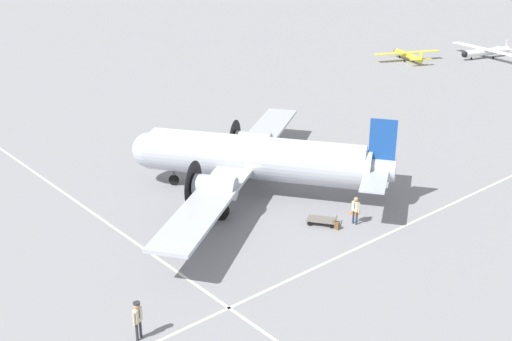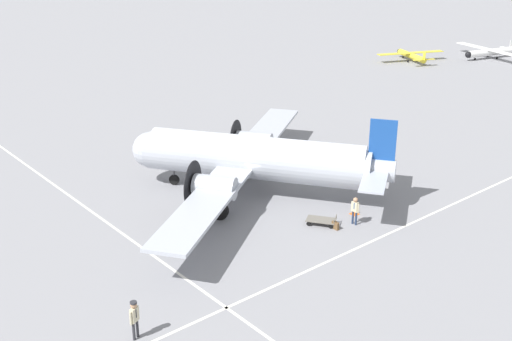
# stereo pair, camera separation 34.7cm
# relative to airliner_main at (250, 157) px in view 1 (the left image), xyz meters

# --- Properties ---
(ground_plane) EXTENTS (300.00, 300.00, 0.00)m
(ground_plane) POSITION_rel_airliner_main_xyz_m (0.34, 0.23, -2.47)
(ground_plane) COLOR gray
(apron_line_eastwest) EXTENTS (120.00, 0.16, 0.01)m
(apron_line_eastwest) POSITION_rel_airliner_main_xyz_m (0.34, -9.19, -2.47)
(apron_line_eastwest) COLOR silver
(apron_line_eastwest) RESTS_ON ground_plane
(apron_line_northsouth) EXTENTS (0.16, 120.00, 0.01)m
(apron_line_northsouth) POSITION_rel_airliner_main_xyz_m (9.49, 0.23, -2.47)
(apron_line_northsouth) COLOR silver
(apron_line_northsouth) RESTS_ON ground_plane
(airliner_main) EXTENTS (17.99, 21.77, 5.64)m
(airliner_main) POSITION_rel_airliner_main_xyz_m (0.00, 0.00, 0.00)
(airliner_main) COLOR #ADB2BC
(airliner_main) RESTS_ON ground_plane
(crew_foreground) EXTENTS (0.40, 0.57, 1.81)m
(crew_foreground) POSITION_rel_airliner_main_xyz_m (8.83, -13.51, -1.34)
(crew_foreground) COLOR #2D2D33
(crew_foreground) RESTS_ON ground_plane
(passenger_boarding) EXTENTS (0.58, 0.27, 1.70)m
(passenger_boarding) POSITION_rel_airliner_main_xyz_m (7.42, 1.77, -1.43)
(passenger_boarding) COLOR navy
(passenger_boarding) RESTS_ON ground_plane
(suitcase_near_door) EXTENTS (0.46, 0.16, 0.50)m
(suitcase_near_door) POSITION_rel_airliner_main_xyz_m (7.15, 0.46, -2.24)
(suitcase_near_door) COLOR brown
(suitcase_near_door) RESTS_ON ground_plane
(baggage_cart) EXTENTS (1.92, 1.72, 0.56)m
(baggage_cart) POSITION_rel_airliner_main_xyz_m (6.22, 0.28, -2.20)
(baggage_cart) COLOR #6B665B
(baggage_cart) RESTS_ON ground_plane
(light_aircraft_distant) EXTENTS (10.58, 8.04, 2.04)m
(light_aircraft_distant) POSITION_rel_airliner_main_xyz_m (-13.61, 50.45, -1.63)
(light_aircraft_distant) COLOR white
(light_aircraft_distant) RESTS_ON ground_plane
(light_aircraft_taxiing) EXTENTS (6.56, 8.47, 1.75)m
(light_aircraft_taxiing) POSITION_rel_airliner_main_xyz_m (-18.93, 41.46, -1.71)
(light_aircraft_taxiing) COLOR yellow
(light_aircraft_taxiing) RESTS_ON ground_plane
(traffic_cone) EXTENTS (0.46, 0.46, 0.60)m
(traffic_cone) POSITION_rel_airliner_main_xyz_m (6.51, 2.82, -2.19)
(traffic_cone) COLOR orange
(traffic_cone) RESTS_ON ground_plane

